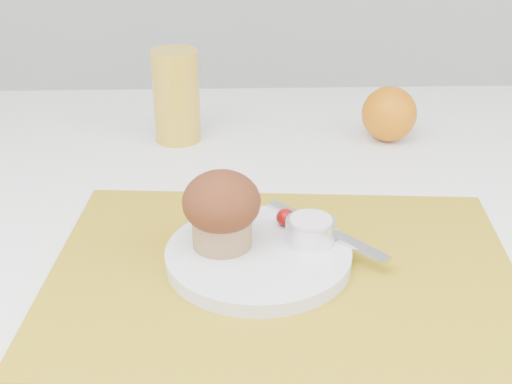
{
  "coord_description": "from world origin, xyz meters",
  "views": [
    {
      "loc": [
        -0.09,
        -0.81,
        1.18
      ],
      "look_at": [
        -0.07,
        -0.07,
        0.8
      ],
      "focal_mm": 50.0,
      "sensor_mm": 36.0,
      "label": 1
    }
  ],
  "objects_px": {
    "plate": "(258,256)",
    "juice_glass": "(176,96)",
    "muffin": "(222,209)",
    "orange": "(389,114)"
  },
  "relations": [
    {
      "from": "plate",
      "to": "orange",
      "type": "height_order",
      "value": "orange"
    },
    {
      "from": "juice_glass",
      "to": "plate",
      "type": "bearing_deg",
      "value": -72.97
    },
    {
      "from": "juice_glass",
      "to": "muffin",
      "type": "bearing_deg",
      "value": -78.36
    },
    {
      "from": "orange",
      "to": "juice_glass",
      "type": "bearing_deg",
      "value": 178.05
    },
    {
      "from": "plate",
      "to": "juice_glass",
      "type": "distance_m",
      "value": 0.38
    },
    {
      "from": "muffin",
      "to": "orange",
      "type": "bearing_deg",
      "value": 53.55
    },
    {
      "from": "orange",
      "to": "muffin",
      "type": "bearing_deg",
      "value": -126.45
    },
    {
      "from": "plate",
      "to": "muffin",
      "type": "xyz_separation_m",
      "value": [
        -0.04,
        0.01,
        0.05
      ]
    },
    {
      "from": "muffin",
      "to": "juice_glass",
      "type": "bearing_deg",
      "value": 101.64
    },
    {
      "from": "plate",
      "to": "juice_glass",
      "type": "relative_size",
      "value": 1.45
    }
  ]
}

